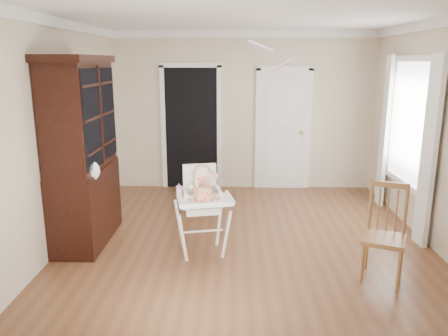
{
  "coord_description": "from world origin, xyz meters",
  "views": [
    {
      "loc": [
        -0.17,
        -5.08,
        2.21
      ],
      "look_at": [
        -0.27,
        -0.39,
        1.06
      ],
      "focal_mm": 35.0,
      "sensor_mm": 36.0,
      "label": 1
    }
  ],
  "objects_px": {
    "cake": "(204,195)",
    "dining_chair": "(384,236)",
    "sippy_cup": "(179,191)",
    "high_chair": "(202,200)",
    "china_cabinet": "(82,152)"
  },
  "relations": [
    {
      "from": "cake",
      "to": "dining_chair",
      "type": "height_order",
      "value": "dining_chair"
    },
    {
      "from": "cake",
      "to": "sippy_cup",
      "type": "distance_m",
      "value": 0.3
    },
    {
      "from": "high_chair",
      "to": "sippy_cup",
      "type": "relative_size",
      "value": 6.39
    },
    {
      "from": "sippy_cup",
      "to": "cake",
      "type": "bearing_deg",
      "value": -17.31
    },
    {
      "from": "sippy_cup",
      "to": "dining_chair",
      "type": "xyz_separation_m",
      "value": [
        2.15,
        -0.4,
        -0.34
      ]
    },
    {
      "from": "china_cabinet",
      "to": "high_chair",
      "type": "bearing_deg",
      "value": -12.97
    },
    {
      "from": "cake",
      "to": "sippy_cup",
      "type": "relative_size",
      "value": 1.49
    },
    {
      "from": "cake",
      "to": "dining_chair",
      "type": "relative_size",
      "value": 0.25
    },
    {
      "from": "high_chair",
      "to": "sippy_cup",
      "type": "distance_m",
      "value": 0.33
    },
    {
      "from": "high_chair",
      "to": "dining_chair",
      "type": "height_order",
      "value": "high_chair"
    },
    {
      "from": "cake",
      "to": "high_chair",
      "type": "bearing_deg",
      "value": 99.81
    },
    {
      "from": "high_chair",
      "to": "dining_chair",
      "type": "bearing_deg",
      "value": -28.5
    },
    {
      "from": "cake",
      "to": "china_cabinet",
      "type": "xyz_separation_m",
      "value": [
        -1.5,
        0.59,
        0.35
      ]
    },
    {
      "from": "china_cabinet",
      "to": "dining_chair",
      "type": "bearing_deg",
      "value": -15.0
    },
    {
      "from": "china_cabinet",
      "to": "dining_chair",
      "type": "distance_m",
      "value": 3.56
    }
  ]
}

